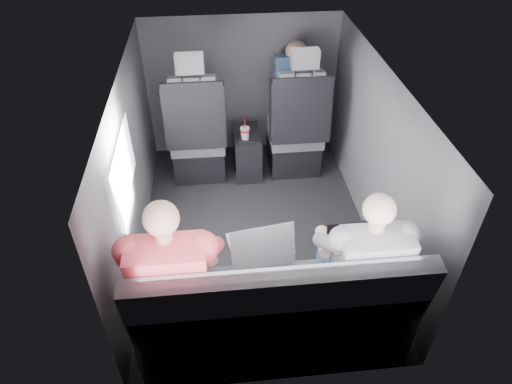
{
  "coord_description": "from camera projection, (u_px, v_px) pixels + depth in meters",
  "views": [
    {
      "loc": [
        -0.29,
        -2.73,
        2.59
      ],
      "look_at": [
        -0.01,
        -0.05,
        0.45
      ],
      "focal_mm": 32.0,
      "sensor_mm": 36.0,
      "label": 1
    }
  ],
  "objects": [
    {
      "name": "front_seat_right",
      "position": [
        296.0,
        134.0,
        4.2
      ],
      "size": [
        0.52,
        0.58,
        1.26
      ],
      "color": "black",
      "rests_on": "floor"
    },
    {
      "name": "ceiling",
      "position": [
        257.0,
        78.0,
        2.92
      ],
      "size": [
        2.6,
        2.6,
        0.0
      ],
      "primitive_type": "plane",
      "rotation": [
        3.14,
        0.0,
        0.0
      ],
      "color": "#B2B2AD",
      "rests_on": "panel_back"
    },
    {
      "name": "side_window",
      "position": [
        124.0,
        170.0,
        2.89
      ],
      "size": [
        0.02,
        0.75,
        0.42
      ],
      "primitive_type": "cube",
      "color": "white",
      "rests_on": "panel_left"
    },
    {
      "name": "passenger_rear_right",
      "position": [
        360.0,
        261.0,
        2.66
      ],
      "size": [
        0.48,
        0.6,
        1.19
      ],
      "color": "navy",
      "rests_on": "rear_bench"
    },
    {
      "name": "panel_back",
      "position": [
        283.0,
        309.0,
        2.32
      ],
      "size": [
        1.8,
        0.02,
        1.35
      ],
      "primitive_type": "cube",
      "color": "#56565B",
      "rests_on": "floor"
    },
    {
      "name": "panel_right",
      "position": [
        376.0,
        157.0,
        3.41
      ],
      "size": [
        0.02,
        2.6,
        1.35
      ],
      "primitive_type": "cube",
      "color": "#56565B",
      "rests_on": "floor"
    },
    {
      "name": "passenger_rear_left",
      "position": [
        174.0,
        274.0,
        2.56
      ],
      "size": [
        0.51,
        0.63,
        1.23
      ],
      "color": "#333438",
      "rests_on": "rear_bench"
    },
    {
      "name": "rear_bench",
      "position": [
        275.0,
        315.0,
        2.74
      ],
      "size": [
        1.6,
        0.57,
        0.92
      ],
      "color": "#5A5A5F",
      "rests_on": "floor"
    },
    {
      "name": "passenger_front_right",
      "position": [
        294.0,
        87.0,
        4.19
      ],
      "size": [
        0.38,
        0.38,
        0.74
      ],
      "color": "navy",
      "rests_on": "front_seat_right"
    },
    {
      "name": "front_seat_left",
      "position": [
        198.0,
        139.0,
        4.13
      ],
      "size": [
        0.52,
        0.58,
        1.26
      ],
      "color": "black",
      "rests_on": "floor"
    },
    {
      "name": "seatbelt",
      "position": [
        302.0,
        103.0,
        3.82
      ],
      "size": [
        0.35,
        0.11,
        0.59
      ],
      "primitive_type": "cube",
      "rotation": [
        -0.14,
        0.49,
        0.0
      ],
      "color": "black",
      "rests_on": "front_seat_right"
    },
    {
      "name": "panel_front",
      "position": [
        243.0,
        86.0,
        4.35
      ],
      "size": [
        1.8,
        0.02,
        1.35
      ],
      "primitive_type": "cube",
      "color": "#56565B",
      "rests_on": "floor"
    },
    {
      "name": "panel_left",
      "position": [
        132.0,
        171.0,
        3.27
      ],
      "size": [
        0.02,
        2.6,
        1.35
      ],
      "primitive_type": "cube",
      "color": "#56565B",
      "rests_on": "floor"
    },
    {
      "name": "laptop_white",
      "position": [
        171.0,
        253.0,
        2.7
      ],
      "size": [
        0.35,
        0.36,
        0.22
      ],
      "color": "silver",
      "rests_on": "passenger_rear_left"
    },
    {
      "name": "floor",
      "position": [
        257.0,
        231.0,
        3.76
      ],
      "size": [
        2.6,
        2.6,
        0.0
      ],
      "primitive_type": "plane",
      "color": "black",
      "rests_on": "ground"
    },
    {
      "name": "soda_cup",
      "position": [
        245.0,
        133.0,
        4.08
      ],
      "size": [
        0.09,
        0.09,
        0.26
      ],
      "color": "white",
      "rests_on": "center_console"
    },
    {
      "name": "laptop_silver",
      "position": [
        261.0,
        245.0,
        2.74
      ],
      "size": [
        0.41,
        0.39,
        0.27
      ],
      "color": "#ADADB2",
      "rests_on": "rear_bench"
    },
    {
      "name": "laptop_black",
      "position": [
        346.0,
        236.0,
        2.81
      ],
      "size": [
        0.3,
        0.27,
        0.21
      ],
      "color": "black",
      "rests_on": "passenger_rear_right"
    },
    {
      "name": "center_console",
      "position": [
        247.0,
        152.0,
        4.32
      ],
      "size": [
        0.24,
        0.48,
        0.41
      ],
      "color": "black",
      "rests_on": "floor"
    }
  ]
}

